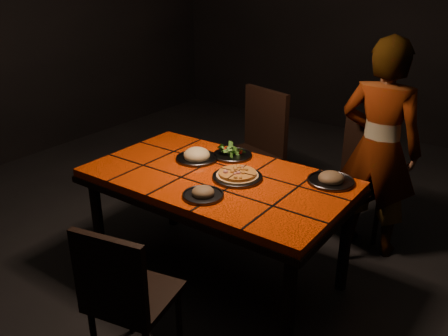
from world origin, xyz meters
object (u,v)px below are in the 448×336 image
Objects in this scene: chair_near at (124,293)px; diner at (379,149)px; chair_far_right at (356,176)px; plate_pasta at (197,156)px; chair_far_left at (255,145)px; plate_pizza at (237,176)px; dining_table at (217,187)px.

diner reaches higher than chair_near.
chair_far_right is 0.59× the size of diner.
chair_near is 3.04× the size of plate_pasta.
chair_far_right is 0.29m from diner.
chair_far_right is (0.42, 1.89, 0.04)m from chair_near.
diner is at bearing 17.60° from chair_far_left.
plate_pizza is (0.02, 0.94, 0.28)m from chair_near.
plate_pizza is at bearing -13.70° from plate_pasta.
chair_far_right reaches higher than dining_table.
chair_far_left reaches higher than dining_table.
chair_far_left is 3.37× the size of plate_pizza.
dining_table is 1.05× the size of diner.
diner is 5.49× the size of plate_pasta.
chair_far_left is 0.67× the size of diner.
plate_pizza reaches higher than dining_table.
diner is at bearing -118.65° from chair_near.
plate_pizza is 0.40m from plate_pasta.
diner is at bearing 9.49° from chair_far_right.
dining_table is 1.90× the size of chair_near.
chair_far_left is at bearing 115.95° from plate_pizza.
chair_far_left is 0.84m from chair_far_right.
plate_pizza is at bearing 58.34° from diner.
chair_far_left is (-0.42, 1.84, 0.10)m from chair_near.
plate_pizza is at bearing 14.96° from dining_table.
dining_table is 0.31m from plate_pasta.
dining_table is at bearing -165.04° from plate_pizza.
diner is 1.25m from plate_pasta.
plate_pasta is (-0.39, 0.09, 0.01)m from plate_pizza.
dining_table is at bearing -100.52° from chair_far_right.
chair_far_left is (-0.31, 0.94, -0.08)m from dining_table.
chair_far_right reaches higher than plate_pizza.
chair_far_right is at bearing 67.14° from plate_pizza.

